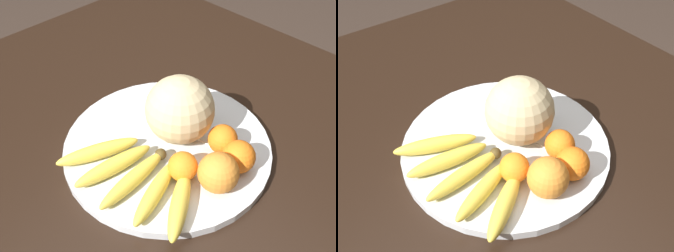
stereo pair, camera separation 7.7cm
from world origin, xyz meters
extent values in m
cube|color=black|center=(0.00, 0.00, 0.76)|extent=(1.33, 1.15, 0.04)
cube|color=black|center=(0.58, -0.49, 0.37)|extent=(0.07, 0.07, 0.74)
cylinder|color=silver|center=(0.00, 0.01, 0.79)|extent=(0.42, 0.42, 0.02)
torus|color=navy|center=(0.00, 0.01, 0.79)|extent=(0.42, 0.42, 0.01)
sphere|color=#C6B284|center=(0.00, -0.03, 0.87)|extent=(0.14, 0.14, 0.14)
sphere|color=#473819|center=(-0.02, 0.05, 0.81)|extent=(0.02, 0.02, 0.02)
ellipsoid|color=gold|center=(0.07, 0.13, 0.81)|extent=(0.09, 0.17, 0.03)
ellipsoid|color=gold|center=(0.02, 0.13, 0.81)|extent=(0.05, 0.17, 0.03)
ellipsoid|color=gold|center=(-0.03, 0.13, 0.81)|extent=(0.05, 0.17, 0.03)
ellipsoid|color=gold|center=(-0.08, 0.12, 0.81)|extent=(0.08, 0.15, 0.03)
ellipsoid|color=gold|center=(-0.13, 0.11, 0.81)|extent=(0.11, 0.14, 0.03)
sphere|color=orange|center=(-0.14, 0.02, 0.84)|extent=(0.08, 0.08, 0.08)
sphere|color=orange|center=(-0.14, -0.04, 0.83)|extent=(0.06, 0.06, 0.06)
sphere|color=orange|center=(-0.09, -0.05, 0.83)|extent=(0.06, 0.06, 0.06)
sphere|color=orange|center=(-0.08, 0.05, 0.83)|extent=(0.06, 0.06, 0.06)
cube|color=white|center=(-0.06, -0.06, 0.80)|extent=(0.08, 0.04, 0.00)
camera|label=1|loc=(-0.40, 0.41, 1.37)|focal=42.00mm
camera|label=2|loc=(-0.45, 0.35, 1.37)|focal=42.00mm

